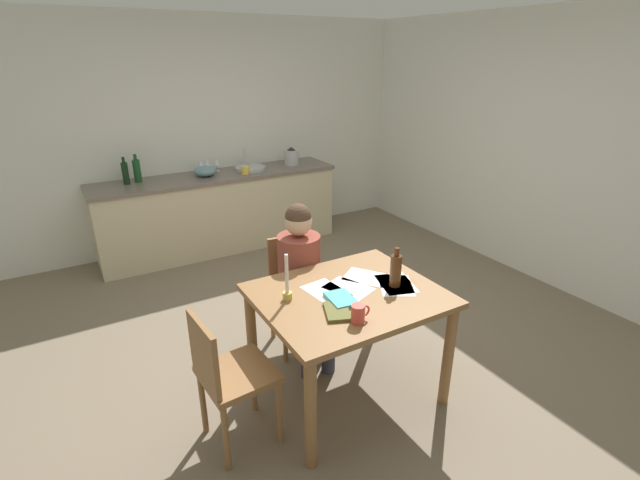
{
  "coord_description": "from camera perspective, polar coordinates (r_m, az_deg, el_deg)",
  "views": [
    {
      "loc": [
        -1.56,
        -2.77,
        2.19
      ],
      "look_at": [
        0.08,
        0.04,
        0.85
      ],
      "focal_mm": 25.63,
      "sensor_mm": 36.0,
      "label": 1
    }
  ],
  "objects": [
    {
      "name": "book_magazine",
      "position": [
        2.82,
        2.65,
        -7.42
      ],
      "size": [
        0.17,
        0.23,
        0.03
      ],
      "primitive_type": "cube",
      "rotation": [
        0.0,
        0.0,
        -0.11
      ],
      "color": "#4EABAD",
      "rests_on": "dining_table"
    },
    {
      "name": "sink_unit",
      "position": [
        5.54,
        -8.71,
        8.88
      ],
      "size": [
        0.36,
        0.36,
        0.24
      ],
      "color": "#B2B7BC",
      "rests_on": "kitchen_counter"
    },
    {
      "name": "bottle_vinegar",
      "position": [
        5.29,
        -21.88,
        8.07
      ],
      "size": [
        0.08,
        0.08,
        0.3
      ],
      "color": "#194C23",
      "rests_on": "kitchen_counter"
    },
    {
      "name": "book_cookery",
      "position": [
        2.7,
        2.16,
        -8.89
      ],
      "size": [
        0.21,
        0.25,
        0.02
      ],
      "primitive_type": "cube",
      "rotation": [
        0.0,
        0.0,
        -0.39
      ],
      "color": "brown",
      "rests_on": "dining_table"
    },
    {
      "name": "dining_table",
      "position": [
        2.98,
        3.52,
        -8.58
      ],
      "size": [
        1.14,
        0.95,
        0.78
      ],
      "color": "olive",
      "rests_on": "ground"
    },
    {
      "name": "wall_back",
      "position": [
        5.67,
        -14.27,
        12.66
      ],
      "size": [
        5.2,
        0.12,
        2.6
      ],
      "primitive_type": "cube",
      "color": "silver",
      "rests_on": "ground"
    },
    {
      "name": "wine_bottle_on_table",
      "position": [
        2.99,
        9.42,
        -3.72
      ],
      "size": [
        0.07,
        0.07,
        0.27
      ],
      "color": "#593319",
      "rests_on": "dining_table"
    },
    {
      "name": "paper_bill",
      "position": [
        3.12,
        5.84,
        -4.64
      ],
      "size": [
        0.34,
        0.36,
        0.0
      ],
      "primitive_type": "cube",
      "rotation": [
        0.0,
        0.0,
        0.61
      ],
      "color": "white",
      "rests_on": "dining_table"
    },
    {
      "name": "teacup_on_counter",
      "position": [
        5.35,
        -9.31,
        8.61
      ],
      "size": [
        0.12,
        0.09,
        0.09
      ],
      "color": "#F2CC4C",
      "rests_on": "kitchen_counter"
    },
    {
      "name": "wine_glass_back_left",
      "position": [
        5.49,
        -14.64,
        9.21
      ],
      "size": [
        0.07,
        0.07,
        0.15
      ],
      "color": "silver",
      "rests_on": "kitchen_counter"
    },
    {
      "name": "wine_glass_near_sink",
      "position": [
        5.54,
        -12.8,
        9.5
      ],
      "size": [
        0.07,
        0.07,
        0.15
      ],
      "color": "silver",
      "rests_on": "kitchen_counter"
    },
    {
      "name": "paper_letter",
      "position": [
        2.93,
        0.74,
        -6.4
      ],
      "size": [
        0.24,
        0.32,
        0.0
      ],
      "primitive_type": "cube",
      "rotation": [
        0.0,
        0.0,
        0.12
      ],
      "color": "white",
      "rests_on": "dining_table"
    },
    {
      "name": "chair_at_table",
      "position": [
        3.59,
        -3.04,
        -5.87
      ],
      "size": [
        0.45,
        0.45,
        0.87
      ],
      "color": "olive",
      "rests_on": "ground"
    },
    {
      "name": "paper_notice",
      "position": [
        3.04,
        9.47,
        -5.62
      ],
      "size": [
        0.33,
        0.36,
        0.0
      ],
      "primitive_type": "cube",
      "rotation": [
        0.0,
        0.0,
        -0.53
      ],
      "color": "white",
      "rests_on": "dining_table"
    },
    {
      "name": "paper_receipt",
      "position": [
        3.06,
        9.5,
        -5.39
      ],
      "size": [
        0.29,
        0.35,
        0.0
      ],
      "primitive_type": "cube",
      "rotation": [
        0.0,
        0.0,
        -0.31
      ],
      "color": "white",
      "rests_on": "dining_table"
    },
    {
      "name": "bottle_oil",
      "position": [
        5.25,
        -23.14,
        7.72
      ],
      "size": [
        0.07,
        0.07,
        0.29
      ],
      "color": "black",
      "rests_on": "kitchen_counter"
    },
    {
      "name": "mixing_bowl",
      "position": [
        5.34,
        -14.15,
        8.34
      ],
      "size": [
        0.25,
        0.25,
        0.11
      ],
      "primitive_type": "ellipsoid",
      "color": "#668C99",
      "rests_on": "kitchen_counter"
    },
    {
      "name": "paper_envelope",
      "position": [
        2.97,
        3.57,
        -6.02
      ],
      "size": [
        0.3,
        0.35,
        0.0
      ],
      "primitive_type": "cube",
      "rotation": [
        0.0,
        0.0,
        0.37
      ],
      "color": "white",
      "rests_on": "dining_table"
    },
    {
      "name": "person_seated",
      "position": [
        3.38,
        -2.23,
        -4.16
      ],
      "size": [
        0.38,
        0.62,
        1.19
      ],
      "color": "brown",
      "rests_on": "ground"
    },
    {
      "name": "coffee_mug",
      "position": [
        2.6,
        4.83,
        -9.14
      ],
      "size": [
        0.12,
        0.08,
        0.11
      ],
      "color": "#D84C3F",
      "rests_on": "dining_table"
    },
    {
      "name": "wine_glass_by_kettle",
      "position": [
        5.51,
        -13.93,
        9.32
      ],
      "size": [
        0.07,
        0.07,
        0.15
      ],
      "color": "silver",
      "rests_on": "kitchen_counter"
    },
    {
      "name": "wall_right",
      "position": [
        5.08,
        26.01,
        10.06
      ],
      "size": [
        0.12,
        5.2,
        2.6
      ],
      "primitive_type": "cube",
      "color": "silver",
      "rests_on": "ground"
    },
    {
      "name": "candlestick",
      "position": [
        2.81,
        -4.13,
        -5.88
      ],
      "size": [
        0.06,
        0.06,
        0.3
      ],
      "color": "gold",
      "rests_on": "dining_table"
    },
    {
      "name": "chair_side_empty",
      "position": [
        2.75,
        -11.44,
        -16.1
      ],
      "size": [
        0.43,
        0.43,
        0.88
      ],
      "color": "olive",
      "rests_on": "ground"
    },
    {
      "name": "kitchen_counter",
      "position": [
        5.53,
        -12.36,
        3.51
      ],
      "size": [
        2.78,
        0.64,
        0.9
      ],
      "color": "beige",
      "rests_on": "ground"
    },
    {
      "name": "ground_plane",
      "position": [
        3.87,
        -0.77,
        -12.4
      ],
      "size": [
        5.2,
        5.2,
        0.04
      ],
      "primitive_type": "cube",
      "color": "#7A6B56"
    },
    {
      "name": "stovetop_kettle",
      "position": [
        5.74,
        -3.59,
        10.33
      ],
      "size": [
        0.18,
        0.18,
        0.22
      ],
      "color": "#B7BABF",
      "rests_on": "kitchen_counter"
    }
  ]
}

